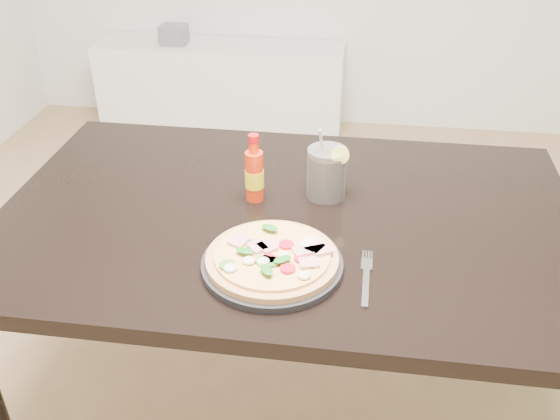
# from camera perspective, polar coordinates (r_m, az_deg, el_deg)

# --- Properties ---
(floor) EXTENTS (4.50, 4.50, 0.00)m
(floor) POSITION_cam_1_polar(r_m,az_deg,el_deg) (2.02, 4.70, -18.48)
(floor) COLOR #9E7A51
(floor) RESTS_ON ground
(dining_table) EXTENTS (1.40, 0.90, 0.75)m
(dining_table) POSITION_cam_1_polar(r_m,az_deg,el_deg) (1.56, 0.63, -2.79)
(dining_table) COLOR black
(dining_table) RESTS_ON ground
(plate) EXTENTS (0.30, 0.30, 0.02)m
(plate) POSITION_cam_1_polar(r_m,az_deg,el_deg) (1.33, -0.72, -5.00)
(plate) COLOR black
(plate) RESTS_ON dining_table
(pizza) EXTENTS (0.28, 0.28, 0.03)m
(pizza) POSITION_cam_1_polar(r_m,az_deg,el_deg) (1.31, -0.65, -4.35)
(pizza) COLOR tan
(pizza) RESTS_ON plate
(hot_sauce_bottle) EXTENTS (0.05, 0.05, 0.18)m
(hot_sauce_bottle) POSITION_cam_1_polar(r_m,az_deg,el_deg) (1.53, -2.36, 3.26)
(hot_sauce_bottle) COLOR red
(hot_sauce_bottle) RESTS_ON dining_table
(cola_cup) EXTENTS (0.10, 0.10, 0.19)m
(cola_cup) POSITION_cam_1_polar(r_m,az_deg,el_deg) (1.56, 4.28, 3.30)
(cola_cup) COLOR black
(cola_cup) RESTS_ON dining_table
(fork) EXTENTS (0.02, 0.19, 0.00)m
(fork) POSITION_cam_1_polar(r_m,az_deg,el_deg) (1.32, 7.89, -5.98)
(fork) COLOR silver
(fork) RESTS_ON dining_table
(media_console) EXTENTS (1.40, 0.34, 0.50)m
(media_console) POSITION_cam_1_polar(r_m,az_deg,el_deg) (3.70, -5.39, 11.11)
(media_console) COLOR white
(media_console) RESTS_ON ground
(cd_stack) EXTENTS (0.14, 0.12, 0.10)m
(cd_stack) POSITION_cam_1_polar(r_m,az_deg,el_deg) (3.65, -9.68, 15.54)
(cd_stack) COLOR slate
(cd_stack) RESTS_ON media_console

